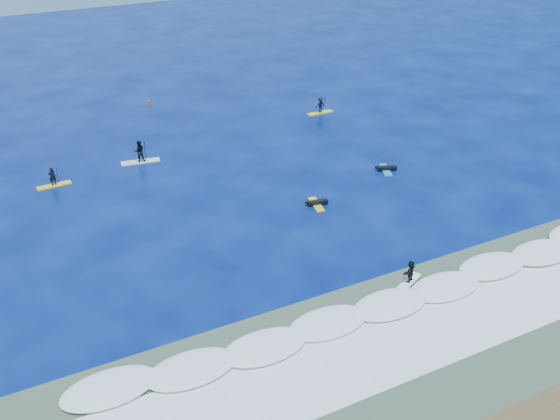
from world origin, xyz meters
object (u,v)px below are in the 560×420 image
sup_paddler_center (140,153)px  marker_buoy (149,102)px  sup_paddler_left (53,180)px  sup_paddler_right (320,106)px  wave_surfer (410,273)px  prone_paddler_near (316,203)px  prone_paddler_far (386,169)px

sup_paddler_center → marker_buoy: sup_paddler_center is taller
sup_paddler_left → sup_paddler_right: bearing=5.8°
marker_buoy → wave_surfer: bearing=-82.4°
sup_paddler_center → sup_paddler_right: 19.69m
sup_paddler_right → prone_paddler_near: size_ratio=1.18×
prone_paddler_near → sup_paddler_right: bearing=-19.9°
prone_paddler_near → sup_paddler_center: bearing=47.0°
wave_surfer → sup_paddler_center: bearing=86.8°
marker_buoy → prone_paddler_far: bearing=-61.7°
sup_paddler_left → prone_paddler_near: 20.79m
wave_surfer → marker_buoy: size_ratio=3.24×
sup_paddler_center → prone_paddler_far: 20.70m
prone_paddler_near → marker_buoy: 27.07m
sup_paddler_left → wave_surfer: (17.08, -23.16, 0.27)m
sup_paddler_center → prone_paddler_far: sup_paddler_center is taller
sup_paddler_right → wave_surfer: sup_paddler_right is taller
marker_buoy → sup_paddler_left: bearing=-129.4°
sup_paddler_left → prone_paddler_far: 26.75m
prone_paddler_near → marker_buoy: size_ratio=3.50×
sup_paddler_center → wave_surfer: bearing=-58.6°
sup_paddler_left → sup_paddler_right: (26.75, 4.39, 0.17)m
wave_surfer → sup_paddler_right: bearing=45.6°
prone_paddler_near → prone_paddler_far: 8.42m
sup_paddler_left → prone_paddler_near: size_ratio=1.15×
prone_paddler_far → wave_surfer: 15.79m
sup_paddler_right → marker_buoy: (-14.74, 10.21, -0.46)m
wave_surfer → prone_paddler_far: bearing=34.8°
prone_paddler_near → wave_surfer: (0.12, -11.14, 0.69)m
prone_paddler_near → sup_paddler_left: bearing=65.6°
sup_paddler_center → prone_paddler_near: bearing=-44.4°
prone_paddler_far → wave_surfer: size_ratio=1.11×
sup_paddler_center → sup_paddler_right: bearing=18.8°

